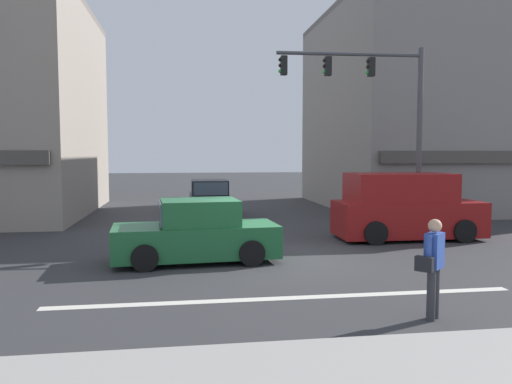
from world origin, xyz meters
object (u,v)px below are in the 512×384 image
Objects in this scene: traffic_light_mast at (382,106)px; sedan_parked_curbside at (196,234)px; van_crossing_center at (405,208)px; pedestrian_foreground_with_bag at (433,263)px; sedan_crossing_leftbound at (210,200)px; utility_pole_far_right at (410,114)px.

traffic_light_mast is 1.47× the size of sedan_parked_curbside.
traffic_light_mast is at bearing 126.40° from van_crossing_center.
pedestrian_foreground_with_bag is at bearing -53.80° from sedan_parked_curbside.
sedan_parked_curbside is (-0.85, -9.27, 0.00)m from sedan_crossing_leftbound.
traffic_light_mast is at bearing -125.96° from utility_pole_far_right.
sedan_parked_curbside is 7.14m from van_crossing_center.
sedan_parked_curbside is at bearing -141.65° from utility_pole_far_right.
sedan_crossing_leftbound is at bearing 101.28° from pedestrian_foreground_with_bag.
sedan_crossing_leftbound is 0.89× the size of van_crossing_center.
sedan_crossing_leftbound is (-8.26, 2.06, -3.69)m from utility_pole_far_right.
sedan_parked_curbside is 2.52× the size of pedestrian_foreground_with_bag.
sedan_crossing_leftbound and sedan_parked_curbside have the same top height.
sedan_crossing_leftbound is 0.97× the size of sedan_parked_curbside.
traffic_light_mast is 7.80m from sedan_parked_curbside.
sedan_parked_curbside is 0.91× the size of van_crossing_center.
sedan_crossing_leftbound is 2.46× the size of pedestrian_foreground_with_bag.
sedan_parked_curbside is at bearing -160.26° from van_crossing_center.
utility_pole_far_right is 6.35m from van_crossing_center.
sedan_crossing_leftbound is at bearing 84.77° from sedan_parked_curbside.
van_crossing_center is (-2.40, -4.80, -3.39)m from utility_pole_far_right.
pedestrian_foreground_with_bag is at bearing -113.78° from utility_pole_far_right.
van_crossing_center reaches higher than sedan_crossing_leftbound.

